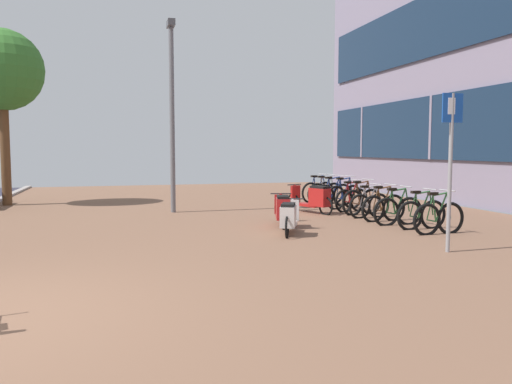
{
  "coord_description": "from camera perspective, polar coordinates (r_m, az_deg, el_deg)",
  "views": [
    {
      "loc": [
        1.5,
        -5.89,
        1.81
      ],
      "look_at": [
        3.7,
        2.04,
        1.11
      ],
      "focal_mm": 35.84,
      "sensor_mm": 36.0,
      "label": 1
    }
  ],
  "objects": [
    {
      "name": "scooter_near",
      "position": [
        14.43,
        6.47,
        -0.73
      ],
      "size": [
        0.89,
        1.74,
        0.81
      ],
      "color": "black",
      "rests_on": "ground"
    },
    {
      "name": "street_tree",
      "position": [
        18.33,
        -26.49,
        11.99
      ],
      "size": [
        2.56,
        2.56,
        5.57
      ],
      "color": "brown",
      "rests_on": "ground"
    },
    {
      "name": "scooter_far",
      "position": [
        11.95,
        2.96,
        -1.97
      ],
      "size": [
        0.74,
        1.71,
        0.76
      ],
      "color": "black",
      "rests_on": "ground"
    },
    {
      "name": "bicycle_rack_02",
      "position": [
        12.57,
        15.55,
        -2.05
      ],
      "size": [
        1.32,
        0.48,
        0.96
      ],
      "color": "black",
      "rests_on": "ground"
    },
    {
      "name": "bicycle_rack_10",
      "position": [
        17.55,
        6.94,
        0.03
      ],
      "size": [
        1.34,
        0.5,
        0.99
      ],
      "color": "black",
      "rests_on": "ground"
    },
    {
      "name": "bicycle_rack_04",
      "position": [
        13.75,
        12.53,
        -1.46
      ],
      "size": [
        1.26,
        0.48,
        0.93
      ],
      "color": "black",
      "rests_on": "ground"
    },
    {
      "name": "bicycle_rack_06",
      "position": [
        15.03,
        10.62,
        -0.86
      ],
      "size": [
        1.24,
        0.53,
        0.95
      ],
      "color": "black",
      "rests_on": "ground"
    },
    {
      "name": "bicycle_rack_00",
      "position": [
        11.52,
        19.72,
        -2.76
      ],
      "size": [
        1.33,
        0.48,
        0.97
      ],
      "color": "black",
      "rests_on": "ground"
    },
    {
      "name": "bicycle_rack_05",
      "position": [
        14.41,
        11.73,
        -1.05
      ],
      "size": [
        1.37,
        0.5,
        1.01
      ],
      "color": "black",
      "rests_on": "ground"
    },
    {
      "name": "bicycle_rack_09",
      "position": [
        16.91,
        7.78,
        -0.13
      ],
      "size": [
        1.38,
        0.48,
        1.01
      ],
      "color": "black",
      "rests_on": "ground"
    },
    {
      "name": "ground",
      "position": [
        6.17,
        -15.87,
        -12.61
      ],
      "size": [
        21.0,
        40.0,
        0.13
      ],
      "color": "#242132"
    },
    {
      "name": "scooter_mid",
      "position": [
        10.85,
        3.72,
        -2.79
      ],
      "size": [
        0.88,
        1.56,
        0.72
      ],
      "color": "black",
      "rests_on": "ground"
    },
    {
      "name": "bicycle_rack_08",
      "position": [
        16.28,
        8.65,
        -0.33
      ],
      "size": [
        1.43,
        0.48,
        1.02
      ],
      "color": "black",
      "rests_on": "ground"
    },
    {
      "name": "bicycle_rack_07",
      "position": [
        15.68,
        9.83,
        -0.53
      ],
      "size": [
        1.37,
        0.51,
        1.03
      ],
      "color": "black",
      "rests_on": "ground"
    },
    {
      "name": "bicycle_rack_01",
      "position": [
        12.1,
        17.99,
        -2.4
      ],
      "size": [
        1.31,
        0.48,
        0.95
      ],
      "color": "black",
      "rests_on": "ground"
    },
    {
      "name": "parking_sign",
      "position": [
        9.46,
        20.9,
        3.81
      ],
      "size": [
        0.4,
        0.07,
        2.76
      ],
      "color": "gray",
      "rests_on": "ground"
    },
    {
      "name": "bicycle_rack_03",
      "position": [
        13.16,
        14.04,
        -1.71
      ],
      "size": [
        1.32,
        0.48,
        0.96
      ],
      "color": "black",
      "rests_on": "ground"
    },
    {
      "name": "lamp_post",
      "position": [
        14.72,
        -9.37,
        9.41
      ],
      "size": [
        0.2,
        0.52,
        5.36
      ],
      "color": "slate",
      "rests_on": "ground"
    }
  ]
}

